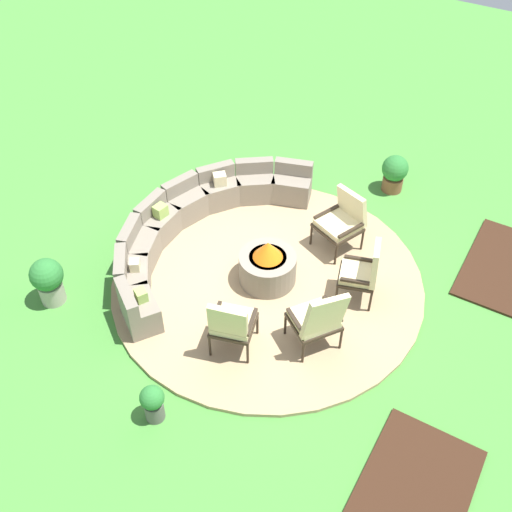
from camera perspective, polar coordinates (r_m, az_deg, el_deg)
name	(u,v)px	position (r m, az deg, el deg)	size (l,w,h in m)	color
ground_plane	(267,282)	(9.48, 1.05, -2.38)	(24.00, 24.00, 0.00)	#478C38
patio_circle	(267,280)	(9.46, 1.05, -2.25)	(4.72, 4.72, 0.06)	tan
mulch_bed_left	(411,497)	(7.75, 14.08, -20.70)	(1.95, 1.20, 0.04)	#382114
mulch_bed_right	(506,268)	(10.42, 22.00, -1.00)	(1.95, 1.20, 0.04)	#382114
fire_pit	(268,265)	(9.22, 1.07, -0.86)	(0.86, 0.86, 0.75)	gray
curved_stone_bench	(193,224)	(9.97, -5.80, 2.94)	(4.19, 1.99, 0.70)	gray
lounge_chair_front_left	(231,323)	(8.16, -2.27, -6.18)	(0.72, 0.69, 1.04)	#2D2319
lounge_chair_front_right	(318,319)	(8.21, 5.72, -5.75)	(0.83, 0.85, 1.14)	#2D2319
lounge_chair_back_left	(364,271)	(8.93, 9.86, -1.35)	(0.66, 0.67, 1.03)	#2D2319
lounge_chair_back_right	(343,219)	(9.73, 7.97, 3.36)	(0.81, 0.80, 1.00)	#2D2319
potted_plant_0	(395,172)	(11.21, 12.61, 7.55)	(0.46, 0.46, 0.69)	brown
potted_plant_1	(48,279)	(9.40, -18.58, -2.05)	(0.48, 0.48, 0.77)	#A89E8E
potted_plant_2	(153,402)	(7.88, -9.45, -13.10)	(0.31, 0.31, 0.58)	#605B56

